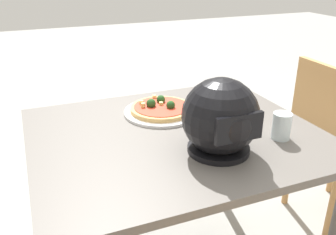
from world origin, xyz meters
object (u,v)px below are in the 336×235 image
at_px(dining_table, 175,151).
at_px(drinking_glass, 282,126).
at_px(motorcycle_helmet, 220,118).
at_px(chair_side, 330,137).
at_px(pizza, 161,108).

bearing_deg(dining_table, drinking_glass, 150.13).
bearing_deg(drinking_glass, dining_table, -29.87).
distance_m(dining_table, motorcycle_helmet, 0.30).
xyz_separation_m(dining_table, chair_side, (-0.91, -0.08, -0.15)).
bearing_deg(chair_side, dining_table, 4.91).
distance_m(pizza, motorcycle_helmet, 0.41).
distance_m(pizza, chair_side, 0.94).
xyz_separation_m(pizza, drinking_glass, (-0.33, 0.40, 0.03)).
xyz_separation_m(dining_table, drinking_glass, (-0.34, 0.20, 0.13)).
height_order(pizza, chair_side, chair_side).
bearing_deg(drinking_glass, pizza, -50.53).
relative_size(motorcycle_helmet, chair_side, 0.29).
bearing_deg(motorcycle_helmet, dining_table, -68.10).
bearing_deg(dining_table, pizza, -95.27).
bearing_deg(pizza, dining_table, 84.73).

